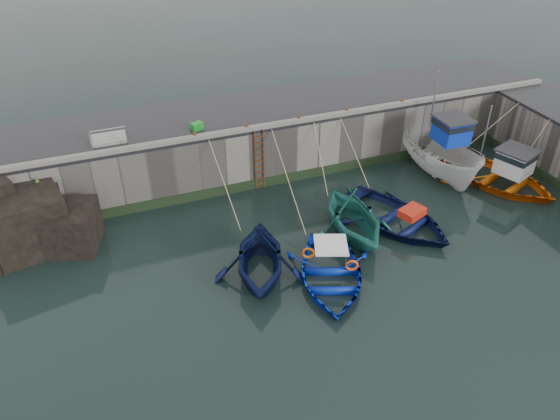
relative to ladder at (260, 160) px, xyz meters
name	(u,v)px	position (x,y,z in m)	size (l,w,h in m)	color
ground	(397,307)	(2.00, -9.91, -1.59)	(120.00, 120.00, 0.00)	black
quay_back	(279,134)	(2.00, 2.59, -0.09)	(30.00, 5.00, 3.00)	slate
road_back	(279,106)	(2.00, 2.59, 1.49)	(30.00, 5.00, 0.16)	black
kerb_back	(296,121)	(2.00, 0.24, 1.67)	(30.00, 0.30, 0.20)	slate
algae_back	(296,176)	(2.00, 0.05, -1.34)	(30.00, 0.08, 0.50)	black
rock_outcrop	(22,221)	(-10.92, -0.80, -0.33)	(5.85, 4.24, 3.41)	black
ladder	(260,160)	(0.00, 0.00, 0.00)	(0.51, 0.08, 3.20)	#3F1E0F
boat_near_white	(260,275)	(-2.20, -6.29, -1.59)	(3.96, 4.59, 2.42)	#091238
boat_near_white_rope	(229,216)	(-2.20, -1.85, -1.59)	(0.04, 4.67, 3.10)	tan
boat_near_blue	(330,279)	(0.33, -7.57, -1.59)	(3.69, 5.17, 1.07)	#0B28AD
boat_near_blue_rope	(284,213)	(0.33, -2.49, -1.59)	(0.04, 5.77, 3.10)	tan
boat_near_blacktrim	(351,233)	(2.53, -5.11, -1.59)	(4.13, 4.79, 2.52)	#1C6358
boat_near_blacktrim_rope	(316,191)	(2.53, -1.26, -1.59)	(0.04, 3.75, 3.10)	tan
boat_near_navy	(395,224)	(4.73, -5.17, -1.59)	(4.06, 5.68, 1.18)	#09113D
boat_near_navy_rope	(355,183)	(4.73, -1.29, -1.59)	(0.04, 3.79, 3.10)	tan
boat_far_white	(440,155)	(9.27, -1.85, -0.56)	(2.48, 6.37, 5.45)	silver
boat_far_orange	(500,177)	(11.52, -3.98, -1.19)	(6.12, 7.10, 4.24)	orange
fish_crate	(197,126)	(-2.67, 1.28, 1.73)	(0.56, 0.39, 0.32)	#178322
railing	(109,139)	(-6.75, 1.33, 1.77)	(1.60, 1.05, 1.00)	#A5A8AD
bollard_a	(195,136)	(-3.00, 0.34, 1.71)	(0.18, 0.18, 0.28)	#3F1E0F
bollard_b	(247,127)	(-0.50, 0.34, 1.71)	(0.18, 0.18, 0.28)	#3F1E0F
bollard_c	(299,119)	(2.20, 0.34, 1.71)	(0.18, 0.18, 0.28)	#3F1E0F
bollard_d	(347,111)	(4.80, 0.34, 1.71)	(0.18, 0.18, 0.28)	#3F1E0F
bollard_e	(402,102)	(8.00, 0.34, 1.71)	(0.18, 0.18, 0.28)	#3F1E0F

